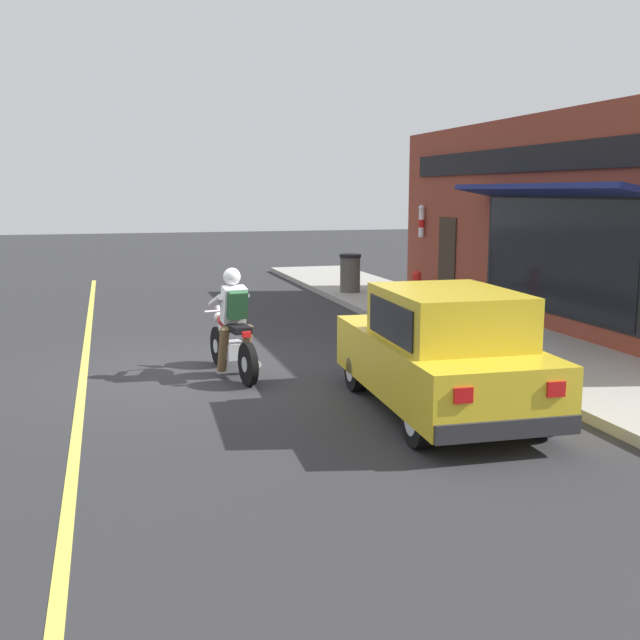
{
  "coord_description": "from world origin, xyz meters",
  "views": [
    {
      "loc": [
        -1.37,
        -11.15,
        2.72
      ],
      "look_at": [
        1.45,
        -1.25,
        0.95
      ],
      "focal_mm": 42.0,
      "sensor_mm": 36.0,
      "label": 1
    }
  ],
  "objects_px": {
    "trash_bin": "(350,273)",
    "fire_hydrant": "(417,291)",
    "motorcycle_with_rider": "(233,331)",
    "car_hatchback": "(441,353)"
  },
  "relations": [
    {
      "from": "trash_bin",
      "to": "fire_hydrant",
      "type": "bearing_deg",
      "value": -82.21
    },
    {
      "from": "fire_hydrant",
      "to": "motorcycle_with_rider",
      "type": "bearing_deg",
      "value": -138.57
    },
    {
      "from": "motorcycle_with_rider",
      "to": "fire_hydrant",
      "type": "relative_size",
      "value": 2.29
    },
    {
      "from": "motorcycle_with_rider",
      "to": "trash_bin",
      "type": "xyz_separation_m",
      "value": [
        4.3,
        7.49,
        -0.04
      ]
    },
    {
      "from": "car_hatchback",
      "to": "motorcycle_with_rider",
      "type": "bearing_deg",
      "value": 129.27
    },
    {
      "from": "trash_bin",
      "to": "motorcycle_with_rider",
      "type": "bearing_deg",
      "value": -119.86
    },
    {
      "from": "fire_hydrant",
      "to": "trash_bin",
      "type": "xyz_separation_m",
      "value": [
        -0.45,
        3.3,
        0.06
      ]
    },
    {
      "from": "motorcycle_with_rider",
      "to": "car_hatchback",
      "type": "xyz_separation_m",
      "value": [
        2.15,
        -2.63,
        0.09
      ]
    },
    {
      "from": "car_hatchback",
      "to": "fire_hydrant",
      "type": "height_order",
      "value": "car_hatchback"
    },
    {
      "from": "motorcycle_with_rider",
      "to": "car_hatchback",
      "type": "height_order",
      "value": "motorcycle_with_rider"
    }
  ]
}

